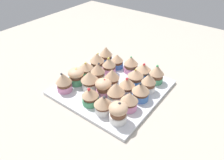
# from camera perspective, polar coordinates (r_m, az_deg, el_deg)

# --- Properties ---
(ground_plane) EXTENTS (1.80, 1.80, 0.03)m
(ground_plane) POSITION_cam_1_polar(r_m,az_deg,el_deg) (0.86, 0.00, -3.08)
(ground_plane) COLOR #B2A899
(baking_tray) EXTENTS (0.38, 0.38, 0.01)m
(baking_tray) POSITION_cam_1_polar(r_m,az_deg,el_deg) (0.85, 0.00, -1.98)
(baking_tray) COLOR silver
(baking_tray) RESTS_ON ground_plane
(cupcake_0) EXTENTS (0.06, 0.06, 0.08)m
(cupcake_0) POSITION_cam_1_polar(r_m,az_deg,el_deg) (0.98, -1.62, 6.86)
(cupcake_0) COLOR #477AC6
(cupcake_0) RESTS_ON baking_tray
(cupcake_1) EXTENTS (0.06, 0.06, 0.08)m
(cupcake_1) POSITION_cam_1_polar(r_m,az_deg,el_deg) (0.93, -4.03, 5.15)
(cupcake_1) COLOR white
(cupcake_1) RESTS_ON baking_tray
(cupcake_2) EXTENTS (0.06, 0.06, 0.07)m
(cupcake_2) POSITION_cam_1_polar(r_m,az_deg,el_deg) (0.90, -7.10, 3.09)
(cupcake_2) COLOR #4C9E6B
(cupcake_2) RESTS_ON baking_tray
(cupcake_3) EXTENTS (0.06, 0.06, 0.07)m
(cupcake_3) POSITION_cam_1_polar(r_m,az_deg,el_deg) (0.85, -9.54, 1.09)
(cupcake_3) COLOR #4C9E6B
(cupcake_3) RESTS_ON baking_tray
(cupcake_4) EXTENTS (0.06, 0.06, 0.08)m
(cupcake_4) POSITION_cam_1_polar(r_m,az_deg,el_deg) (0.82, -12.77, -0.46)
(cupcake_4) COLOR pink
(cupcake_4) RESTS_ON baking_tray
(cupcake_5) EXTENTS (0.05, 0.05, 0.07)m
(cupcake_5) POSITION_cam_1_polar(r_m,az_deg,el_deg) (0.94, 1.33, 5.11)
(cupcake_5) COLOR #477AC6
(cupcake_5) RESTS_ON baking_tray
(cupcake_6) EXTENTS (0.06, 0.06, 0.08)m
(cupcake_6) POSITION_cam_1_polar(r_m,az_deg,el_deg) (0.90, -0.78, 3.87)
(cupcake_6) COLOR pink
(cupcake_6) RESTS_ON baking_tray
(cupcake_7) EXTENTS (0.06, 0.06, 0.08)m
(cupcake_7) POSITION_cam_1_polar(r_m,az_deg,el_deg) (0.86, -3.62, 2.34)
(cupcake_7) COLOR white
(cupcake_7) RESTS_ON baking_tray
(cupcake_8) EXTENTS (0.07, 0.07, 0.08)m
(cupcake_8) POSITION_cam_1_polar(r_m,az_deg,el_deg) (0.81, -6.02, 0.04)
(cupcake_8) COLOR white
(cupcake_8) RESTS_ON baking_tray
(cupcake_9) EXTENTS (0.06, 0.06, 0.08)m
(cupcake_9) POSITION_cam_1_polar(r_m,az_deg,el_deg) (0.92, 5.13, 4.22)
(cupcake_9) COLOR pink
(cupcake_9) RESTS_ON baking_tray
(cupcake_10) EXTENTS (0.06, 0.06, 0.08)m
(cupcake_10) POSITION_cam_1_polar(r_m,az_deg,el_deg) (0.82, -0.07, 0.58)
(cupcake_10) COLOR white
(cupcake_10) RESTS_ON baking_tray
(cupcake_11) EXTENTS (0.06, 0.06, 0.07)m
(cupcake_11) POSITION_cam_1_polar(r_m,az_deg,el_deg) (0.78, -2.32, -1.91)
(cupcake_11) COLOR pink
(cupcake_11) RESTS_ON baking_tray
(cupcake_12) EXTENTS (0.06, 0.06, 0.07)m
(cupcake_12) POSITION_cam_1_polar(r_m,az_deg,el_deg) (0.75, -5.61, -4.36)
(cupcake_12) COLOR #4C9E6B
(cupcake_12) RESTS_ON baking_tray
(cupcake_13) EXTENTS (0.06, 0.06, 0.07)m
(cupcake_13) POSITION_cam_1_polar(r_m,az_deg,el_deg) (0.88, 8.33, 2.59)
(cupcake_13) COLOR #477AC6
(cupcake_13) RESTS_ON baking_tray
(cupcake_14) EXTENTS (0.06, 0.06, 0.07)m
(cupcake_14) POSITION_cam_1_polar(r_m,az_deg,el_deg) (0.84, 6.29, 0.98)
(cupcake_14) COLOR #477AC6
(cupcake_14) RESTS_ON baking_tray
(cupcake_15) EXTENTS (0.06, 0.06, 0.07)m
(cupcake_15) POSITION_cam_1_polar(r_m,az_deg,el_deg) (0.79, 3.85, -1.53)
(cupcake_15) COLOR white
(cupcake_15) RESTS_ON baking_tray
(cupcake_16) EXTENTS (0.07, 0.07, 0.08)m
(cupcake_16) POSITION_cam_1_polar(r_m,az_deg,el_deg) (0.75, 1.01, -3.11)
(cupcake_16) COLOR white
(cupcake_16) RESTS_ON baking_tray
(cupcake_17) EXTENTS (0.06, 0.06, 0.07)m
(cupcake_17) POSITION_cam_1_polar(r_m,az_deg,el_deg) (0.71, -2.43, -6.42)
(cupcake_17) COLOR white
(cupcake_17) RESTS_ON baking_tray
(cupcake_18) EXTENTS (0.06, 0.06, 0.08)m
(cupcake_18) POSITION_cam_1_polar(r_m,az_deg,el_deg) (0.86, 11.85, 1.65)
(cupcake_18) COLOR #4C9E6B
(cupcake_18) RESTS_ON baking_tray
(cupcake_19) EXTENTS (0.06, 0.06, 0.08)m
(cupcake_19) POSITION_cam_1_polar(r_m,az_deg,el_deg) (0.81, 9.76, -0.68)
(cupcake_19) COLOR white
(cupcake_19) RESTS_ON baking_tray
(cupcake_20) EXTENTS (0.06, 0.06, 0.08)m
(cupcake_20) POSITION_cam_1_polar(r_m,az_deg,el_deg) (0.76, 7.54, -3.08)
(cupcake_20) COLOR #477AC6
(cupcake_20) RESTS_ON baking_tray
(cupcake_21) EXTENTS (0.06, 0.06, 0.07)m
(cupcake_21) POSITION_cam_1_polar(r_m,az_deg,el_deg) (0.72, 4.66, -5.52)
(cupcake_21) COLOR pink
(cupcake_21) RESTS_ON baking_tray
(cupcake_22) EXTENTS (0.06, 0.06, 0.08)m
(cupcake_22) POSITION_cam_1_polar(r_m,az_deg,el_deg) (0.68, 1.66, -8.59)
(cupcake_22) COLOR white
(cupcake_22) RESTS_ON baking_tray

